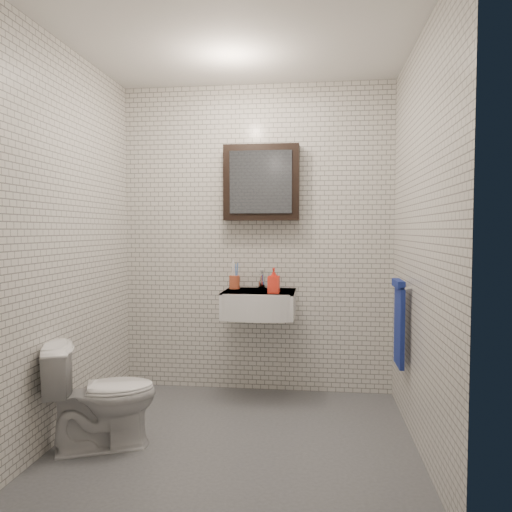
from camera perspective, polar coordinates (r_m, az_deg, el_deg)
The scene contains 9 objects.
ground at distance 3.36m, azimuth -2.11°, elevation -20.08°, with size 2.20×2.00×0.01m, color #4C4F54.
room_shell at distance 3.10m, azimuth -2.16°, elevation 5.64°, with size 2.22×2.02×2.51m.
washbasin at distance 3.86m, azimuth 0.32°, elevation -5.46°, with size 0.55×0.50×0.20m.
faucet at distance 4.03m, azimuth 0.64°, elevation -2.78°, with size 0.06×0.20×0.15m.
mirror_cabinet at distance 4.02m, azimuth 0.64°, elevation 8.36°, with size 0.60×0.15×0.60m.
towel_rail at distance 3.50m, azimuth 16.06°, elevation -6.97°, with size 0.09×0.30×0.58m.
toothbrush_cup at distance 4.02m, azimuth -2.47°, elevation -2.93°, with size 0.09×0.09×0.23m.
soap_bottle at distance 3.73m, azimuth 2.04°, elevation -2.82°, with size 0.09×0.09×0.19m, color #FF591A.
toilet at distance 3.27m, azimuth -17.24°, elevation -14.88°, with size 0.37×0.64×0.65m, color white.
Camera 1 is at (0.49, -3.06, 1.32)m, focal length 35.00 mm.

